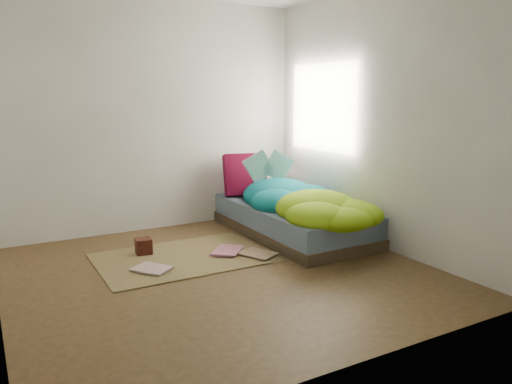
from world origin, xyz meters
TOP-DOWN VIEW (x-y plane):
  - ground at (0.00, 0.00)m, footprint 3.50×3.50m
  - room_walls at (0.01, 0.01)m, footprint 3.54×3.54m
  - bed at (1.22, 0.72)m, footprint 1.00×2.00m
  - duvet at (1.22, 0.50)m, footprint 0.96×1.84m
  - rug at (-0.15, 0.55)m, footprint 1.60×1.10m
  - pillow_floral at (1.40, 1.51)m, footprint 0.68×0.52m
  - pillow_magenta at (1.02, 1.46)m, footprint 0.53×0.28m
  - open_book at (1.16, 1.13)m, footprint 0.48×0.26m
  - wooden_box at (-0.44, 0.84)m, footprint 0.17×0.17m
  - floor_book_a at (-0.62, 0.27)m, footprint 0.38×0.40m
  - floor_book_b at (0.19, 0.55)m, footprint 0.42×0.42m
  - floor_book_c at (0.40, 0.19)m, footprint 0.36×0.40m

SIDE VIEW (x-z plane):
  - ground at x=0.00m, z-range 0.00..0.00m
  - rug at x=-0.15m, z-range 0.00..0.01m
  - floor_book_a at x=-0.62m, z-range 0.01..0.04m
  - floor_book_c at x=0.40m, z-range 0.01..0.04m
  - floor_book_b at x=0.19m, z-range 0.01..0.04m
  - wooden_box at x=-0.44m, z-range 0.01..0.16m
  - bed at x=1.22m, z-range 0.00..0.34m
  - pillow_floral at x=1.40m, z-range 0.34..0.48m
  - duvet at x=1.22m, z-range 0.34..0.68m
  - pillow_magenta at x=1.02m, z-range 0.34..0.84m
  - open_book at x=1.16m, z-range 0.68..0.97m
  - room_walls at x=0.01m, z-range 0.32..2.94m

